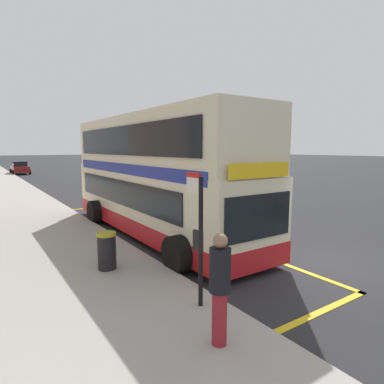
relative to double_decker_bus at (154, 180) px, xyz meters
name	(u,v)px	position (x,y,z in m)	size (l,w,h in m)	color
ground_plane	(63,178)	(2.46, 26.13, -2.06)	(260.00, 260.00, 0.00)	#28282B
double_decker_bus	(154,180)	(0.00, 0.00, 0.00)	(3.17, 10.80, 4.40)	beige
bus_bay_markings	(158,235)	(-0.01, -0.24, -2.06)	(3.06, 14.12, 0.01)	gold
bus_stop_sign	(199,228)	(-2.07, -5.80, -0.37)	(0.09, 0.51, 2.63)	black
parked_car_grey_ahead	(111,170)	(7.10, 24.07, -1.26)	(2.09, 4.20, 1.62)	slate
parked_car_teal_kerbside	(125,177)	(5.18, 15.35, -1.26)	(2.09, 4.20, 1.62)	#196066
parked_car_maroon_distant	(20,168)	(-0.68, 35.09, -1.26)	(2.09, 4.20, 1.62)	maroon
pedestrian_waiting_near_sign	(220,284)	(-2.57, -7.08, -0.93)	(0.34, 0.34, 1.81)	maroon
litter_bin	(107,251)	(-2.91, -2.90, -1.44)	(0.49, 0.49, 0.96)	black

